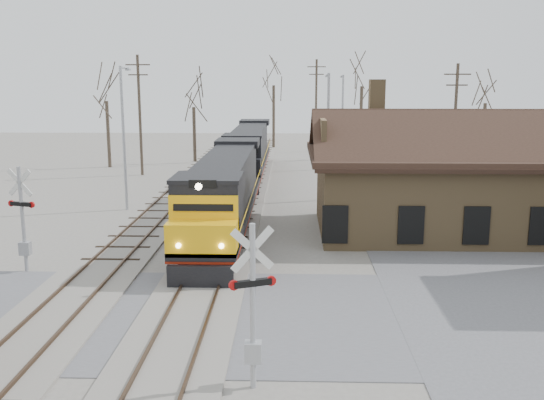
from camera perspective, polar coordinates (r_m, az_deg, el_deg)
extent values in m
plane|color=gray|center=(21.23, -7.76, -10.72)|extent=(140.00, 140.00, 0.00)
cube|color=#5C5C61|center=(21.23, -7.76, -10.68)|extent=(60.00, 9.00, 0.03)
cube|color=gray|center=(35.45, -3.81, -1.50)|extent=(3.40, 90.00, 0.12)
cube|color=#473323|center=(35.50, -4.97, -1.32)|extent=(0.08, 90.00, 0.14)
cube|color=#473323|center=(35.36, -2.66, -1.34)|extent=(0.08, 90.00, 0.14)
cube|color=gray|center=(36.16, -10.93, -1.43)|extent=(3.40, 90.00, 0.12)
cube|color=#473323|center=(36.30, -12.04, -1.25)|extent=(0.08, 90.00, 0.14)
cube|color=#473323|center=(35.99, -9.82, -1.27)|extent=(0.08, 90.00, 0.14)
cube|color=olive|center=(33.08, 16.77, 0.53)|extent=(14.00, 8.00, 4.00)
cube|color=black|center=(32.77, 16.98, 4.14)|extent=(15.20, 9.20, 0.30)
cube|color=black|center=(30.47, 18.21, 5.45)|extent=(15.00, 4.71, 2.66)
cube|color=black|center=(34.89, 16.10, 6.25)|extent=(15.00, 4.71, 2.66)
cube|color=olive|center=(33.23, 9.82, 9.23)|extent=(0.80, 0.80, 2.20)
cube|color=black|center=(26.55, -5.72, -4.97)|extent=(2.27, 3.64, 0.91)
cube|color=black|center=(37.97, -3.43, 0.05)|extent=(2.27, 3.64, 0.91)
cube|color=black|center=(32.06, -4.39, -0.75)|extent=(2.73, 18.19, 0.32)
cube|color=maroon|center=(32.11, -4.39, -1.10)|extent=(2.75, 18.19, 0.11)
cube|color=black|center=(32.91, -4.22, 2.06)|extent=(2.36, 13.19, 2.55)
cube|color=black|center=(25.24, -6.05, -0.84)|extent=(2.73, 2.55, 2.55)
cube|color=#FFB80D|center=(23.93, -6.51, -3.43)|extent=(2.73, 1.64, 1.27)
cube|color=black|center=(23.45, -6.76, -7.23)|extent=(2.55, 0.25, 0.91)
cylinder|color=#FFF2CC|center=(22.66, -6.93, 1.26)|extent=(0.25, 0.10, 0.25)
cube|color=black|center=(44.70, -2.65, 1.78)|extent=(2.27, 3.64, 0.91)
cube|color=black|center=(56.37, -1.73, 3.78)|extent=(2.27, 3.64, 0.91)
cube|color=black|center=(50.42, -2.14, 3.71)|extent=(2.73, 18.19, 0.32)
cube|color=maroon|center=(50.45, -2.14, 3.49)|extent=(2.75, 18.19, 0.11)
cube|color=black|center=(51.38, -2.07, 5.44)|extent=(2.36, 13.19, 2.55)
cube|color=black|center=(43.59, -2.75, 4.37)|extent=(2.73, 2.55, 2.55)
cube|color=black|center=(42.16, -2.91, 3.07)|extent=(2.73, 1.64, 1.27)
cube|color=black|center=(41.48, -2.99, 1.02)|extent=(2.55, 0.25, 0.91)
cylinder|color=#A5A8AD|center=(15.69, -1.82, -10.10)|extent=(0.15, 0.15, 4.42)
cube|color=silver|center=(15.19, -1.86, -4.66)|extent=(1.09, 0.47, 1.16)
cube|color=silver|center=(15.19, -1.86, -4.66)|extent=(1.09, 0.47, 1.16)
cube|color=black|center=(15.46, -1.83, -7.81)|extent=(0.98, 0.51, 0.17)
cylinder|color=#B20C0C|center=(15.32, -3.62, -8.01)|extent=(0.28, 0.17, 0.27)
cylinder|color=#B20C0C|center=(15.61, -0.09, -7.61)|extent=(0.28, 0.17, 0.27)
cube|color=#A5A8AD|center=(16.17, -1.79, -14.11)|extent=(0.44, 0.33, 0.55)
cylinder|color=#A5A8AD|center=(27.01, -22.41, -1.74)|extent=(0.16, 0.16, 4.44)
cube|color=silver|center=(26.73, -22.66, 1.51)|extent=(1.13, 0.35, 1.16)
cube|color=silver|center=(26.73, -22.66, 1.51)|extent=(1.13, 0.35, 1.16)
cube|color=black|center=(26.88, -22.52, -0.35)|extent=(1.00, 0.41, 0.17)
cylinder|color=#B20C0C|center=(26.57, -21.68, -0.42)|extent=(0.28, 0.15, 0.27)
cylinder|color=#B20C0C|center=(27.20, -23.33, -0.29)|extent=(0.28, 0.15, 0.27)
cube|color=#A5A8AD|center=(27.30, -22.22, -4.24)|extent=(0.44, 0.33, 0.56)
cylinder|color=#A5A8AD|center=(37.72, -13.78, 5.56)|extent=(0.18, 0.18, 8.68)
cylinder|color=#A5A8AD|center=(38.41, -13.73, 12.00)|extent=(0.12, 1.80, 0.12)
cube|color=#A5A8AD|center=(39.19, -13.40, 11.85)|extent=(0.25, 0.50, 0.12)
cylinder|color=#A5A8AD|center=(39.81, 5.27, 5.85)|extent=(0.18, 0.18, 8.29)
cylinder|color=#A5A8AD|center=(40.52, 5.30, 11.67)|extent=(0.12, 1.80, 0.12)
cube|color=#A5A8AD|center=(41.32, 5.23, 11.53)|extent=(0.25, 0.50, 0.12)
cylinder|color=#A5A8AD|center=(54.09, 6.63, 7.26)|extent=(0.18, 0.18, 8.26)
cylinder|color=#A5A8AD|center=(54.85, 6.65, 11.53)|extent=(0.12, 1.80, 0.12)
cube|color=#A5A8AD|center=(55.65, 6.58, 11.43)|extent=(0.25, 0.50, 0.12)
cylinder|color=#382D23|center=(51.40, -12.33, 7.74)|extent=(0.24, 0.24, 9.83)
cube|color=#382D23|center=(51.32, -12.53, 12.33)|extent=(2.00, 0.10, 0.10)
cube|color=#382D23|center=(51.31, -12.49, 11.43)|extent=(1.60, 0.10, 0.10)
cylinder|color=#382D23|center=(67.15, 4.17, 8.82)|extent=(0.24, 0.24, 9.97)
cube|color=#382D23|center=(67.09, 4.22, 12.40)|extent=(2.00, 0.10, 0.10)
cube|color=#382D23|center=(67.08, 4.21, 11.71)|extent=(1.60, 0.10, 0.10)
cylinder|color=#382D23|center=(48.46, 16.81, 6.85)|extent=(0.24, 0.24, 9.05)
cube|color=#382D23|center=(48.34, 17.07, 11.25)|extent=(2.00, 0.10, 0.10)
cube|color=#382D23|center=(48.34, 17.01, 10.30)|extent=(1.60, 0.10, 0.10)
cylinder|color=#382D23|center=(56.94, -15.16, 5.99)|extent=(0.32, 0.32, 5.96)
cylinder|color=#382D23|center=(58.40, -7.31, 6.08)|extent=(0.32, 0.32, 5.29)
cylinder|color=#382D23|center=(70.02, 0.16, 7.81)|extent=(0.32, 0.32, 7.18)
cylinder|color=#382D23|center=(61.58, 8.35, 7.21)|extent=(0.32, 0.32, 7.19)
cylinder|color=#382D23|center=(58.29, 19.25, 5.77)|extent=(0.32, 0.32, 5.78)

